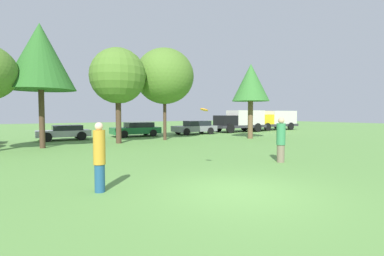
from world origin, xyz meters
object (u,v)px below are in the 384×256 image
(frisbee, at_px, (204,110))
(tree_5, at_px, (251,83))
(parked_car_green, at_px, (136,129))
(tree_3, at_px, (118,76))
(delivery_truck_black, at_px, (240,120))
(tree_4, at_px, (165,76))
(person_thrower, at_px, (99,157))
(tree_2, at_px, (40,57))
(delivery_truck_yellow, at_px, (275,119))
(parked_car_grey, at_px, (195,127))
(parked_car_silver, at_px, (64,132))
(person_catcher, at_px, (281,140))

(frisbee, relative_size, tree_5, 0.05)
(parked_car_green, bearing_deg, tree_3, 58.77)
(tree_3, xyz_separation_m, delivery_truck_black, (15.45, 4.27, -3.29))
(tree_4, bearing_deg, frisbee, -111.81)
(frisbee, bearing_deg, person_thrower, -171.53)
(tree_2, distance_m, delivery_truck_black, 21.04)
(tree_4, xyz_separation_m, delivery_truck_yellow, (17.82, 4.25, -3.61))
(tree_2, distance_m, parked_car_green, 10.57)
(tree_5, xyz_separation_m, parked_car_green, (-6.92, 7.25, -3.86))
(parked_car_grey, bearing_deg, delivery_truck_black, -175.11)
(person_thrower, height_order, tree_4, tree_4)
(parked_car_silver, bearing_deg, frisbee, 100.39)
(tree_2, distance_m, parked_car_silver, 7.02)
(person_thrower, xyz_separation_m, person_catcher, (7.67, 0.37, 0.02))
(person_catcher, relative_size, tree_3, 0.29)
(frisbee, distance_m, parked_car_grey, 18.16)
(parked_car_silver, bearing_deg, tree_3, 123.72)
(frisbee, distance_m, tree_4, 12.70)
(parked_car_green, distance_m, delivery_truck_black, 12.17)
(tree_4, bearing_deg, parked_car_green, 97.09)
(person_catcher, relative_size, parked_car_silver, 0.48)
(person_thrower, height_order, parked_car_silver, person_thrower)
(person_catcher, distance_m, tree_4, 12.38)
(parked_car_green, bearing_deg, tree_4, 100.30)
(tree_2, distance_m, parked_car_grey, 15.27)
(tree_3, height_order, tree_5, tree_3)
(frisbee, distance_m, parked_car_silver, 15.85)
(person_catcher, relative_size, parked_car_green, 0.44)
(delivery_truck_black, bearing_deg, parked_car_green, 0.54)
(person_thrower, relative_size, parked_car_grey, 0.41)
(person_catcher, bearing_deg, frisbee, -5.64)
(tree_3, relative_size, delivery_truck_black, 1.05)
(parked_car_green, bearing_deg, frisbee, 78.87)
(tree_5, height_order, delivery_truck_black, tree_5)
(parked_car_grey, bearing_deg, parked_car_green, -4.05)
(delivery_truck_black, xyz_separation_m, delivery_truck_yellow, (6.22, 0.45, -0.00))
(person_thrower, xyz_separation_m, tree_3, (4.54, 11.61, 3.68))
(parked_car_silver, bearing_deg, delivery_truck_black, -177.85)
(tree_5, bearing_deg, tree_2, 171.40)
(tree_2, bearing_deg, tree_3, 1.90)
(tree_3, xyz_separation_m, delivery_truck_yellow, (21.68, 4.71, -3.29))
(person_thrower, xyz_separation_m, tree_2, (-0.17, 11.45, 4.45))
(frisbee, distance_m, delivery_truck_yellow, 27.42)
(tree_5, bearing_deg, parked_car_green, 133.64)
(tree_2, relative_size, parked_car_silver, 1.87)
(person_catcher, distance_m, delivery_truck_yellow, 24.47)
(tree_5, xyz_separation_m, parked_car_silver, (-12.95, 7.02, -3.89))
(person_thrower, distance_m, tree_2, 12.28)
(person_thrower, height_order, delivery_truck_black, delivery_truck_black)
(tree_5, xyz_separation_m, delivery_truck_black, (5.22, 6.69, -3.19))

